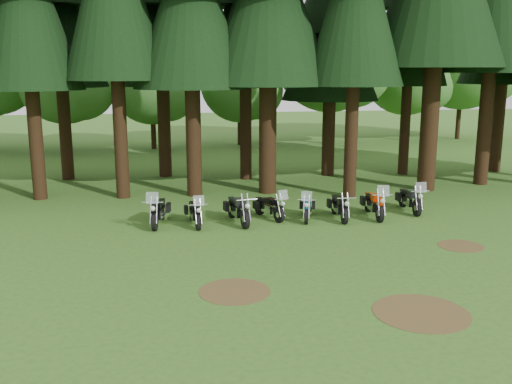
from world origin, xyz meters
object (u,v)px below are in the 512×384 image
(motorcycle_2, at_px, (238,210))
(motorcycle_4, at_px, (307,208))
(motorcycle_1, at_px, (195,213))
(motorcycle_3, at_px, (269,208))
(motorcycle_5, at_px, (339,207))
(motorcycle_0, at_px, (158,212))
(motorcycle_6, at_px, (374,205))
(motorcycle_7, at_px, (410,200))

(motorcycle_2, distance_m, motorcycle_4, 2.58)
(motorcycle_1, height_order, motorcycle_3, motorcycle_1)
(motorcycle_1, distance_m, motorcycle_5, 5.33)
(motorcycle_0, relative_size, motorcycle_6, 0.99)
(motorcycle_0, bearing_deg, motorcycle_1, -1.60)
(motorcycle_3, height_order, motorcycle_6, motorcycle_6)
(motorcycle_5, height_order, motorcycle_7, motorcycle_7)
(motorcycle_4, xyz_separation_m, motorcycle_5, (1.20, -0.14, 0.02))
(motorcycle_2, bearing_deg, motorcycle_7, -4.62)
(motorcycle_4, relative_size, motorcycle_7, 0.91)
(motorcycle_0, xyz_separation_m, motorcycle_4, (5.41, -0.16, -0.05))
(motorcycle_1, xyz_separation_m, motorcycle_7, (8.38, 0.55, 0.03))
(motorcycle_0, xyz_separation_m, motorcycle_5, (6.61, -0.30, -0.04))
(motorcycle_3, relative_size, motorcycle_5, 0.92)
(motorcycle_4, bearing_deg, motorcycle_0, -165.18)
(motorcycle_7, bearing_deg, motorcycle_4, -170.21)
(motorcycle_2, height_order, motorcycle_3, motorcycle_3)
(motorcycle_0, height_order, motorcycle_3, motorcycle_0)
(motorcycle_3, bearing_deg, motorcycle_7, -19.66)
(motorcycle_3, distance_m, motorcycle_6, 3.94)
(motorcycle_6, bearing_deg, motorcycle_5, -173.15)
(motorcycle_0, height_order, motorcycle_2, motorcycle_0)
(motorcycle_4, xyz_separation_m, motorcycle_6, (2.56, -0.11, 0.06))
(motorcycle_3, xyz_separation_m, motorcycle_6, (3.92, -0.45, 0.06))
(motorcycle_0, relative_size, motorcycle_7, 1.04)
(motorcycle_3, bearing_deg, motorcycle_6, -27.26)
(motorcycle_6, bearing_deg, motorcycle_2, -174.71)
(motorcycle_3, xyz_separation_m, motorcycle_4, (1.35, -0.34, 0.00))
(motorcycle_0, xyz_separation_m, motorcycle_1, (1.28, -0.26, -0.05))
(motorcycle_4, distance_m, motorcycle_6, 2.56)
(motorcycle_0, xyz_separation_m, motorcycle_2, (2.83, -0.25, -0.00))
(motorcycle_5, distance_m, motorcycle_6, 1.36)
(motorcycle_1, xyz_separation_m, motorcycle_5, (5.33, -0.04, 0.01))
(motorcycle_0, height_order, motorcycle_5, motorcycle_0)
(motorcycle_4, xyz_separation_m, motorcycle_7, (4.25, 0.45, 0.04))
(motorcycle_1, xyz_separation_m, motorcycle_6, (6.69, -0.01, 0.05))
(motorcycle_1, height_order, motorcycle_6, motorcycle_6)
(motorcycle_3, height_order, motorcycle_4, motorcycle_4)
(motorcycle_0, distance_m, motorcycle_6, 7.97)
(motorcycle_7, bearing_deg, motorcycle_3, -175.12)
(motorcycle_2, bearing_deg, motorcycle_3, 10.06)
(motorcycle_6, bearing_deg, motorcycle_0, -176.39)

